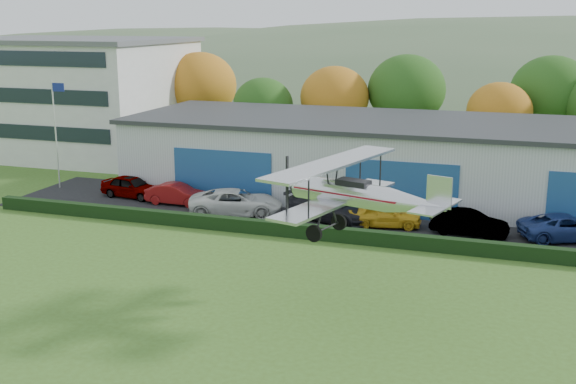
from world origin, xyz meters
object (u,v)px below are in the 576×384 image
(car_1, at_px, (177,194))
(car_5, at_px, (469,223))
(car_4, at_px, (384,215))
(car_3, at_px, (329,208))
(office_block, at_px, (68,95))
(biplane, at_px, (355,192))
(hangar, at_px, (416,159))
(car_0, at_px, (131,187))
(car_2, at_px, (236,202))
(flagpole, at_px, (56,124))
(car_6, at_px, (567,227))

(car_1, distance_m, car_5, 19.07)
(car_1, height_order, car_4, car_4)
(car_3, distance_m, car_5, 8.41)
(office_block, distance_m, biplane, 43.30)
(hangar, bearing_deg, car_5, -62.51)
(car_0, height_order, car_2, car_2)
(hangar, distance_m, flagpole, 25.68)
(car_4, relative_size, biplane, 0.49)
(car_6, bearing_deg, car_4, 71.44)
(office_block, xyz_separation_m, flagpole, (8.12, -13.00, -0.43))
(car_2, height_order, car_5, car_2)
(car_4, bearing_deg, car_5, -103.46)
(office_block, height_order, biplane, office_block)
(car_2, distance_m, car_5, 14.32)
(car_5, bearing_deg, car_0, 92.57)
(car_3, bearing_deg, biplane, -142.47)
(hangar, height_order, office_block, office_block)
(office_block, relative_size, car_5, 4.76)
(car_1, relative_size, car_5, 0.97)
(hangar, xyz_separation_m, office_block, (-33.00, 7.02, 2.56))
(flagpole, bearing_deg, biplane, -29.88)
(biplane, bearing_deg, office_block, 156.70)
(car_1, distance_m, car_2, 4.86)
(car_5, bearing_deg, flagpole, 91.95)
(car_5, relative_size, biplane, 0.49)
(car_0, height_order, car_1, car_0)
(car_0, height_order, car_4, car_0)
(car_3, bearing_deg, car_4, -75.96)
(car_4, bearing_deg, car_2, 80.25)
(car_5, bearing_deg, biplane, 168.55)
(hangar, distance_m, car_4, 8.52)
(flagpole, bearing_deg, car_0, -6.99)
(car_5, bearing_deg, car_6, -74.30)
(car_0, relative_size, car_1, 1.05)
(car_6, bearing_deg, hangar, 29.29)
(car_3, distance_m, biplane, 13.89)
(car_3, bearing_deg, hangar, -8.54)
(car_0, relative_size, biplane, 0.51)
(flagpole, distance_m, car_6, 34.79)
(car_5, bearing_deg, car_3, 94.20)
(car_0, relative_size, car_6, 0.85)
(office_block, xyz_separation_m, car_4, (32.46, -15.31, -4.42))
(car_1, relative_size, car_6, 0.80)
(office_block, bearing_deg, car_2, -34.19)
(car_3, bearing_deg, flagpole, 102.30)
(car_0, xyz_separation_m, car_5, (22.92, -1.67, -0.04))
(flagpole, distance_m, car_2, 15.68)
(car_0, relative_size, car_4, 1.02)
(car_1, xyz_separation_m, car_5, (19.04, -0.93, 0.02))
(car_4, bearing_deg, car_6, -98.00)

